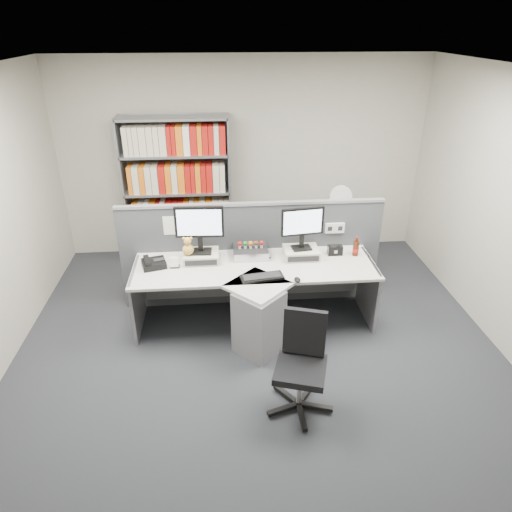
{
  "coord_description": "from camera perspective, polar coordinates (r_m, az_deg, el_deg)",
  "views": [
    {
      "loc": [
        -0.34,
        -3.51,
        3.07
      ],
      "look_at": [
        0.0,
        0.65,
        0.92
      ],
      "focal_mm": 32.3,
      "sensor_mm": 36.0,
      "label": 1
    }
  ],
  "objects": [
    {
      "name": "desk",
      "position": [
        4.87,
        0.05,
        -5.15
      ],
      "size": [
        2.6,
        1.2,
        0.72
      ],
      "color": "beige",
      "rests_on": "ground"
    },
    {
      "name": "monitor_left",
      "position": [
        4.89,
        -7.02,
        3.74
      ],
      "size": [
        0.52,
        0.18,
        0.53
      ],
      "color": "black",
      "rests_on": "monitor_riser_left"
    },
    {
      "name": "desk_fan",
      "position": [
        6.07,
        10.37,
        6.97
      ],
      "size": [
        0.29,
        0.17,
        0.49
      ],
      "color": "white",
      "rests_on": "filing_cabinet"
    },
    {
      "name": "desktop_pc",
      "position": [
        5.12,
        -0.67,
        0.57
      ],
      "size": [
        0.37,
        0.33,
        0.1
      ],
      "color": "black",
      "rests_on": "desk"
    },
    {
      "name": "ground",
      "position": [
        4.67,
        0.68,
        -13.8
      ],
      "size": [
        5.5,
        5.5,
        0.0
      ],
      "primitive_type": "plane",
      "color": "#2C2F34",
      "rests_on": "ground"
    },
    {
      "name": "figurines",
      "position": [
        5.06,
        -0.67,
        1.51
      ],
      "size": [
        0.29,
        0.05,
        0.09
      ],
      "color": "beige",
      "rests_on": "desktop_pc"
    },
    {
      "name": "cola_bottle",
      "position": [
        5.23,
        12.25,
        0.93
      ],
      "size": [
        0.07,
        0.07,
        0.23
      ],
      "color": "#3F190A",
      "rests_on": "desk"
    },
    {
      "name": "partition",
      "position": [
        5.35,
        -0.48,
        0.35
      ],
      "size": [
        3.0,
        0.08,
        1.27
      ],
      "color": "#41444A",
      "rests_on": "ground"
    },
    {
      "name": "speaker",
      "position": [
        5.22,
        9.75,
        0.73
      ],
      "size": [
        0.16,
        0.09,
        0.11
      ],
      "primitive_type": "cube",
      "color": "black",
      "rests_on": "desk"
    },
    {
      "name": "monitor_riser_right",
      "position": [
        5.11,
        5.61,
        0.4
      ],
      "size": [
        0.38,
        0.31,
        0.1
      ],
      "color": "beige",
      "rests_on": "desk"
    },
    {
      "name": "keyboard",
      "position": [
        4.69,
        0.74,
        -2.63
      ],
      "size": [
        0.46,
        0.23,
        0.03
      ],
      "color": "black",
      "rests_on": "desk"
    },
    {
      "name": "plush_toy",
      "position": [
        4.95,
        -8.43,
        1.09
      ],
      "size": [
        0.12,
        0.12,
        0.21
      ],
      "color": "gold",
      "rests_on": "monitor_riser_left"
    },
    {
      "name": "filing_cabinet",
      "position": [
        6.33,
        9.88,
        1.38
      ],
      "size": [
        0.45,
        0.61,
        0.7
      ],
      "color": "gray",
      "rests_on": "ground"
    },
    {
      "name": "monitor_riser_left",
      "position": [
        5.04,
        -6.79,
        -0.07
      ],
      "size": [
        0.38,
        0.31,
        0.1
      ],
      "color": "beige",
      "rests_on": "desk"
    },
    {
      "name": "room_shell",
      "position": [
        3.75,
        0.83,
        7.32
      ],
      "size": [
        5.04,
        5.54,
        2.72
      ],
      "color": "#B0AC9D",
      "rests_on": "ground"
    },
    {
      "name": "office_chair",
      "position": [
        4.05,
        5.69,
        -12.74
      ],
      "size": [
        0.59,
        0.59,
        0.88
      ],
      "color": "silver",
      "rests_on": "ground"
    },
    {
      "name": "desk_phone",
      "position": [
        5.01,
        -12.61,
        -0.89
      ],
      "size": [
        0.29,
        0.28,
        0.1
      ],
      "color": "black",
      "rests_on": "desk"
    },
    {
      "name": "mouse",
      "position": [
        4.65,
        5.14,
        -2.95
      ],
      "size": [
        0.06,
        0.1,
        0.04
      ],
      "primitive_type": "ellipsoid",
      "color": "black",
      "rests_on": "desk"
    },
    {
      "name": "monitor_right",
      "position": [
        4.97,
        5.78,
        3.86
      ],
      "size": [
        0.47,
        0.18,
        0.48
      ],
      "color": "black",
      "rests_on": "monitor_riser_right"
    },
    {
      "name": "shelving_unit",
      "position": [
        6.33,
        -9.58,
        7.57
      ],
      "size": [
        1.41,
        0.4,
        2.0
      ],
      "color": "gray",
      "rests_on": "ground"
    },
    {
      "name": "desk_calendar",
      "position": [
        4.95,
        -10.06,
        -0.88
      ],
      "size": [
        0.1,
        0.07,
        0.12
      ],
      "color": "black",
      "rests_on": "desk"
    }
  ]
}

